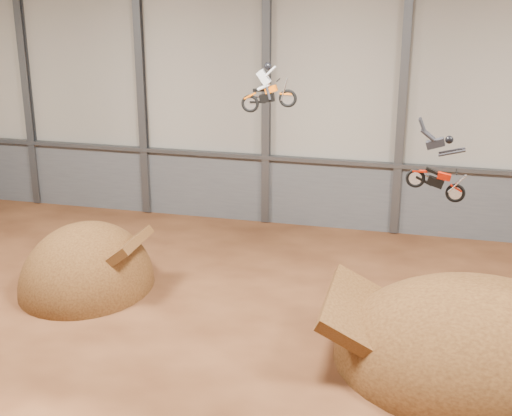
# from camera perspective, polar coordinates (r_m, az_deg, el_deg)

# --- Properties ---
(floor) EXTENTS (40.00, 40.00, 0.00)m
(floor) POSITION_cam_1_polar(r_m,az_deg,el_deg) (23.96, 0.45, -13.65)
(floor) COLOR #482413
(floor) RESTS_ON ground
(back_wall) EXTENTS (40.00, 0.10, 14.00)m
(back_wall) POSITION_cam_1_polar(r_m,az_deg,el_deg) (35.45, 6.23, 9.23)
(back_wall) COLOR #A59E92
(back_wall) RESTS_ON ground
(lower_band_back) EXTENTS (39.80, 0.18, 3.50)m
(lower_band_back) POSITION_cam_1_polar(r_m,az_deg,el_deg) (36.60, 5.92, 1.07)
(lower_band_back) COLOR #585A60
(lower_band_back) RESTS_ON ground
(steel_rail) EXTENTS (39.80, 0.35, 0.20)m
(steel_rail) POSITION_cam_1_polar(r_m,az_deg,el_deg) (35.95, 5.98, 3.74)
(steel_rail) COLOR #47494F
(steel_rail) RESTS_ON lower_band_back
(steel_column_0) EXTENTS (0.40, 0.36, 13.90)m
(steel_column_0) POSITION_cam_1_polar(r_m,az_deg,el_deg) (40.95, -17.93, 9.73)
(steel_column_0) COLOR #47494F
(steel_column_0) RESTS_ON ground
(steel_column_1) EXTENTS (0.40, 0.36, 13.90)m
(steel_column_1) POSITION_cam_1_polar(r_m,az_deg,el_deg) (37.91, -9.17, 9.72)
(steel_column_1) COLOR #47494F
(steel_column_1) RESTS_ON ground
(steel_column_2) EXTENTS (0.40, 0.36, 13.90)m
(steel_column_2) POSITION_cam_1_polar(r_m,az_deg,el_deg) (35.85, 0.83, 9.44)
(steel_column_2) COLOR #47494F
(steel_column_2) RESTS_ON ground
(steel_column_3) EXTENTS (0.40, 0.36, 13.90)m
(steel_column_3) POSITION_cam_1_polar(r_m,az_deg,el_deg) (34.97, 11.66, 8.82)
(steel_column_3) COLOR #47494F
(steel_column_3) RESTS_ON ground
(takeoff_ramp) EXTENTS (5.48, 6.32, 5.48)m
(takeoff_ramp) POSITION_cam_1_polar(r_m,az_deg,el_deg) (31.11, -13.29, -6.12)
(takeoff_ramp) COLOR #402410
(takeoff_ramp) RESTS_ON ground
(landing_ramp) EXTENTS (9.74, 8.62, 5.62)m
(landing_ramp) POSITION_cam_1_polar(r_m,az_deg,el_deg) (25.97, 17.18, -11.81)
(landing_ramp) COLOR #402410
(landing_ramp) RESTS_ON ground
(fmx_rider_a) EXTENTS (2.43, 0.95, 2.22)m
(fmx_rider_a) POSITION_cam_1_polar(r_m,az_deg,el_deg) (26.75, 1.17, 9.86)
(fmx_rider_a) COLOR #EE6208
(fmx_rider_b) EXTENTS (3.14, 0.79, 2.88)m
(fmx_rider_b) POSITION_cam_1_polar(r_m,az_deg,el_deg) (23.38, 14.09, 3.68)
(fmx_rider_b) COLOR #BE1804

